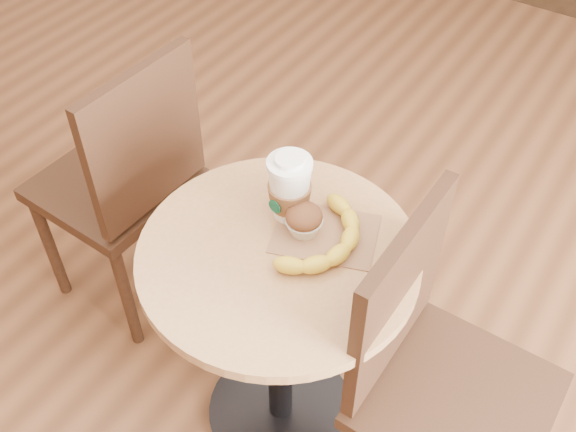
% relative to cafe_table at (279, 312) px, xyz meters
% --- Properties ---
extents(cafe_table, '(0.66, 0.66, 0.75)m').
position_rel_cafe_table_xyz_m(cafe_table, '(0.00, 0.00, 0.00)').
color(cafe_table, black).
rests_on(cafe_table, ground).
extents(chair_left, '(0.44, 0.44, 0.96)m').
position_rel_cafe_table_xyz_m(chair_left, '(-0.65, 0.14, 0.01)').
color(chair_left, '#341E12').
rests_on(chair_left, ground).
extents(chair_right, '(0.42, 0.42, 0.95)m').
position_rel_cafe_table_xyz_m(chair_right, '(0.41, 0.05, 0.01)').
color(chair_right, '#341E12').
rests_on(chair_right, ground).
extents(kraft_bag, '(0.29, 0.25, 0.00)m').
position_rel_cafe_table_xyz_m(kraft_bag, '(0.06, 0.10, 0.24)').
color(kraft_bag, '#8F6445').
rests_on(kraft_bag, cafe_table).
extents(coffee_cup, '(0.11, 0.11, 0.18)m').
position_rel_cafe_table_xyz_m(coffee_cup, '(-0.04, 0.11, 0.31)').
color(coffee_cup, white).
rests_on(coffee_cup, cafe_table).
extents(muffin, '(0.09, 0.09, 0.08)m').
position_rel_cafe_table_xyz_m(muffin, '(0.02, 0.08, 0.28)').
color(muffin, silver).
rests_on(muffin, kraft_bag).
extents(banana, '(0.17, 0.31, 0.04)m').
position_rel_cafe_table_xyz_m(banana, '(0.09, 0.07, 0.26)').
color(banana, yellow).
rests_on(banana, kraft_bag).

